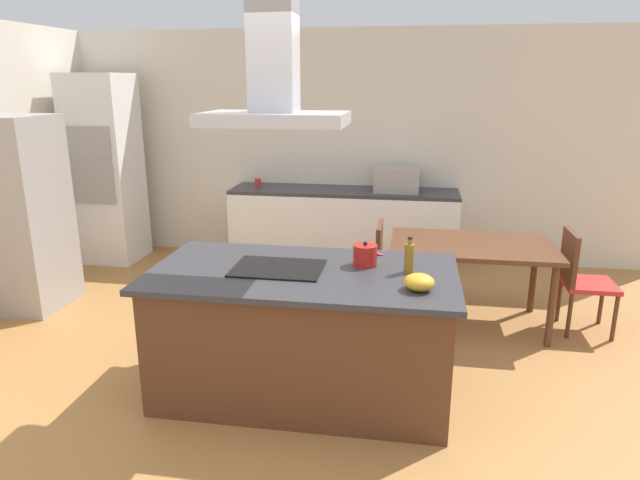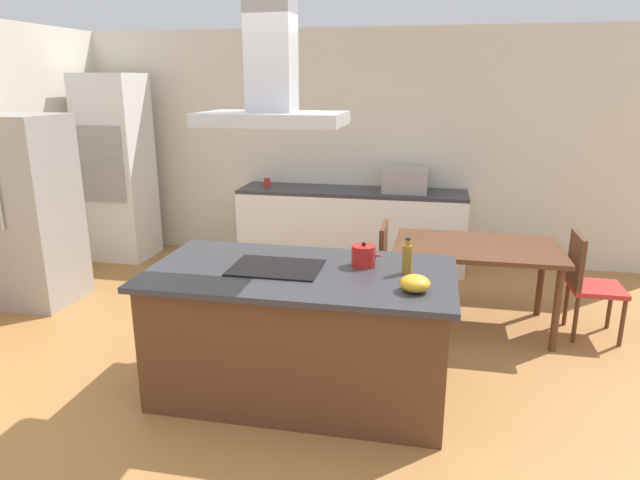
{
  "view_description": "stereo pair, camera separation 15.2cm",
  "coord_description": "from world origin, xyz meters",
  "px_view_note": "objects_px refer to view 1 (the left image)",
  "views": [
    {
      "loc": [
        0.68,
        -3.48,
        2.12
      ],
      "look_at": [
        0.05,
        0.4,
        1.0
      ],
      "focal_mm": 31.52,
      "sensor_mm": 36.0,
      "label": 1
    },
    {
      "loc": [
        0.83,
        -3.45,
        2.12
      ],
      "look_at": [
        0.05,
        0.4,
        1.0
      ],
      "focal_mm": 31.52,
      "sensor_mm": 36.0,
      "label": 2
    }
  ],
  "objects_px": {
    "refrigerator": "(15,214)",
    "dining_table": "(472,253)",
    "cooktop": "(278,268)",
    "mixing_bowl": "(419,282)",
    "chair_at_left_end": "(367,264)",
    "tea_kettle": "(365,255)",
    "chair_at_right_end": "(580,275)",
    "coffee_mug_red": "(258,182)",
    "wall_oven_stack": "(105,169)",
    "range_hood": "(274,84)",
    "olive_oil_bottle": "(409,258)",
    "countertop_microwave": "(397,179)"
  },
  "relations": [
    {
      "from": "tea_kettle",
      "to": "chair_at_left_end",
      "type": "distance_m",
      "value": 1.29
    },
    {
      "from": "tea_kettle",
      "to": "coffee_mug_red",
      "type": "relative_size",
      "value": 2.4
    },
    {
      "from": "countertop_microwave",
      "to": "range_hood",
      "type": "relative_size",
      "value": 0.56
    },
    {
      "from": "refrigerator",
      "to": "range_hood",
      "type": "relative_size",
      "value": 2.02
    },
    {
      "from": "cooktop",
      "to": "chair_at_right_end",
      "type": "xyz_separation_m",
      "value": [
        2.33,
        1.37,
        -0.4
      ]
    },
    {
      "from": "cooktop",
      "to": "olive_oil_bottle",
      "type": "distance_m",
      "value": 0.88
    },
    {
      "from": "range_hood",
      "to": "countertop_microwave",
      "type": "bearing_deg",
      "value": 76.42
    },
    {
      "from": "tea_kettle",
      "to": "chair_at_right_end",
      "type": "relative_size",
      "value": 0.24
    },
    {
      "from": "mixing_bowl",
      "to": "dining_table",
      "type": "distance_m",
      "value": 1.71
    },
    {
      "from": "coffee_mug_red",
      "to": "olive_oil_bottle",
      "type": "bearing_deg",
      "value": -57.73
    },
    {
      "from": "tea_kettle",
      "to": "wall_oven_stack",
      "type": "xyz_separation_m",
      "value": [
        -3.3,
        2.47,
        0.13
      ]
    },
    {
      "from": "chair_at_left_end",
      "to": "refrigerator",
      "type": "bearing_deg",
      "value": -175.82
    },
    {
      "from": "cooktop",
      "to": "refrigerator",
      "type": "relative_size",
      "value": 0.33
    },
    {
      "from": "cooktop",
      "to": "mixing_bowl",
      "type": "height_order",
      "value": "mixing_bowl"
    },
    {
      "from": "olive_oil_bottle",
      "to": "mixing_bowl",
      "type": "relative_size",
      "value": 1.31
    },
    {
      "from": "dining_table",
      "to": "chair_at_right_end",
      "type": "xyz_separation_m",
      "value": [
        0.92,
        0.0,
        -0.16
      ]
    },
    {
      "from": "coffee_mug_red",
      "to": "dining_table",
      "type": "height_order",
      "value": "coffee_mug_red"
    },
    {
      "from": "olive_oil_bottle",
      "to": "tea_kettle",
      "type": "bearing_deg",
      "value": 161.4
    },
    {
      "from": "refrigerator",
      "to": "chair_at_left_end",
      "type": "xyz_separation_m",
      "value": [
        3.3,
        0.24,
        -0.4
      ]
    },
    {
      "from": "cooktop",
      "to": "chair_at_left_end",
      "type": "bearing_deg",
      "value": 70.12
    },
    {
      "from": "olive_oil_bottle",
      "to": "wall_oven_stack",
      "type": "xyz_separation_m",
      "value": [
        -3.6,
        2.57,
        0.1
      ]
    },
    {
      "from": "cooktop",
      "to": "tea_kettle",
      "type": "bearing_deg",
      "value": 16.87
    },
    {
      "from": "wall_oven_stack",
      "to": "cooktop",
      "type": "bearing_deg",
      "value": -44.12
    },
    {
      "from": "coffee_mug_red",
      "to": "refrigerator",
      "type": "relative_size",
      "value": 0.05
    },
    {
      "from": "refrigerator",
      "to": "dining_table",
      "type": "bearing_deg",
      "value": 3.28
    },
    {
      "from": "cooktop",
      "to": "mixing_bowl",
      "type": "xyz_separation_m",
      "value": [
        0.93,
        -0.24,
        0.04
      ]
    },
    {
      "from": "coffee_mug_red",
      "to": "chair_at_left_end",
      "type": "relative_size",
      "value": 0.1
    },
    {
      "from": "mixing_bowl",
      "to": "wall_oven_stack",
      "type": "bearing_deg",
      "value": 141.71
    },
    {
      "from": "chair_at_left_end",
      "to": "tea_kettle",
      "type": "bearing_deg",
      "value": -86.36
    },
    {
      "from": "olive_oil_bottle",
      "to": "refrigerator",
      "type": "relative_size",
      "value": 0.13
    },
    {
      "from": "olive_oil_bottle",
      "to": "range_hood",
      "type": "relative_size",
      "value": 0.27
    },
    {
      "from": "cooktop",
      "to": "mixing_bowl",
      "type": "distance_m",
      "value": 0.96
    },
    {
      "from": "wall_oven_stack",
      "to": "range_hood",
      "type": "xyz_separation_m",
      "value": [
        2.73,
        -2.65,
        1.0
      ]
    },
    {
      "from": "wall_oven_stack",
      "to": "range_hood",
      "type": "bearing_deg",
      "value": -44.12
    },
    {
      "from": "mixing_bowl",
      "to": "chair_at_left_end",
      "type": "bearing_deg",
      "value": 105.15
    },
    {
      "from": "cooktop",
      "to": "coffee_mug_red",
      "type": "distance_m",
      "value": 3.1
    },
    {
      "from": "coffee_mug_red",
      "to": "refrigerator",
      "type": "height_order",
      "value": "refrigerator"
    },
    {
      "from": "olive_oil_bottle",
      "to": "refrigerator",
      "type": "bearing_deg",
      "value": 164.0
    },
    {
      "from": "countertop_microwave",
      "to": "chair_at_right_end",
      "type": "distance_m",
      "value": 2.29
    },
    {
      "from": "refrigerator",
      "to": "countertop_microwave",
      "type": "bearing_deg",
      "value": 26.56
    },
    {
      "from": "olive_oil_bottle",
      "to": "refrigerator",
      "type": "distance_m",
      "value": 3.83
    },
    {
      "from": "wall_oven_stack",
      "to": "mixing_bowl",
      "type": "bearing_deg",
      "value": -38.29
    },
    {
      "from": "wall_oven_stack",
      "to": "refrigerator",
      "type": "relative_size",
      "value": 1.21
    },
    {
      "from": "mixing_bowl",
      "to": "wall_oven_stack",
      "type": "xyz_separation_m",
      "value": [
        -3.66,
        2.89,
        0.15
      ]
    },
    {
      "from": "cooktop",
      "to": "wall_oven_stack",
      "type": "xyz_separation_m",
      "value": [
        -2.73,
        2.65,
        0.2
      ]
    },
    {
      "from": "mixing_bowl",
      "to": "refrigerator",
      "type": "xyz_separation_m",
      "value": [
        -3.74,
        1.37,
        -0.04
      ]
    },
    {
      "from": "wall_oven_stack",
      "to": "countertop_microwave",
      "type": "bearing_deg",
      "value": 3.9
    },
    {
      "from": "range_hood",
      "to": "dining_table",
      "type": "bearing_deg",
      "value": 44.16
    },
    {
      "from": "tea_kettle",
      "to": "refrigerator",
      "type": "xyz_separation_m",
      "value": [
        -3.38,
        0.95,
        -0.06
      ]
    },
    {
      "from": "olive_oil_bottle",
      "to": "chair_at_right_end",
      "type": "relative_size",
      "value": 0.27
    }
  ]
}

